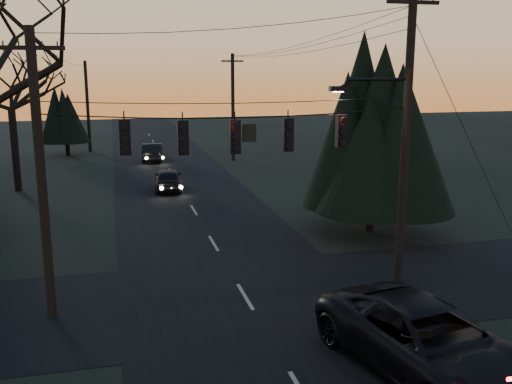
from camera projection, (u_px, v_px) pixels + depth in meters
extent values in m
cube|color=black|center=(200.00, 220.00, 28.18)|extent=(8.00, 120.00, 0.02)
cube|color=black|center=(245.00, 297.00, 18.70)|extent=(60.00, 7.00, 0.02)
cylinder|color=black|center=(236.00, 110.00, 17.35)|extent=(11.50, 0.04, 0.04)
cylinder|color=black|center=(370.00, 214.00, 26.15)|extent=(0.36, 0.36, 1.60)
cone|color=black|center=(374.00, 125.00, 25.28)|extent=(4.90, 4.90, 7.40)
cylinder|color=black|center=(15.00, 151.00, 34.44)|extent=(0.44, 0.44, 4.94)
cylinder|color=black|center=(68.00, 146.00, 48.90)|extent=(0.36, 0.36, 1.60)
cone|color=black|center=(65.00, 116.00, 48.36)|extent=(3.36, 3.36, 4.28)
imported|color=black|center=(427.00, 341.00, 13.83)|extent=(4.14, 6.75, 1.75)
imported|color=black|center=(168.00, 179.00, 34.98)|extent=(1.88, 4.08, 1.35)
imported|color=black|center=(153.00, 152.00, 46.05)|extent=(1.96, 4.41, 1.41)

